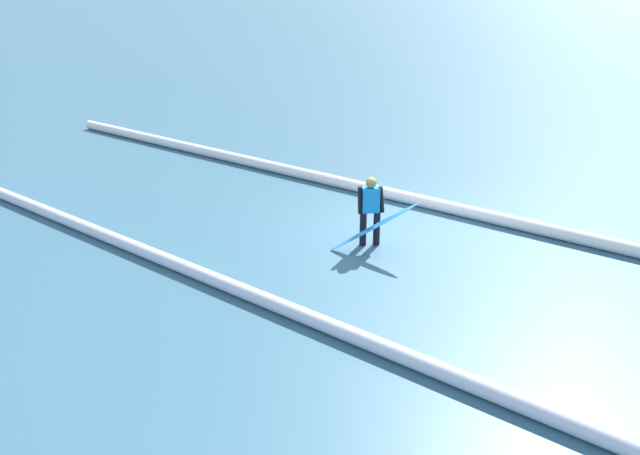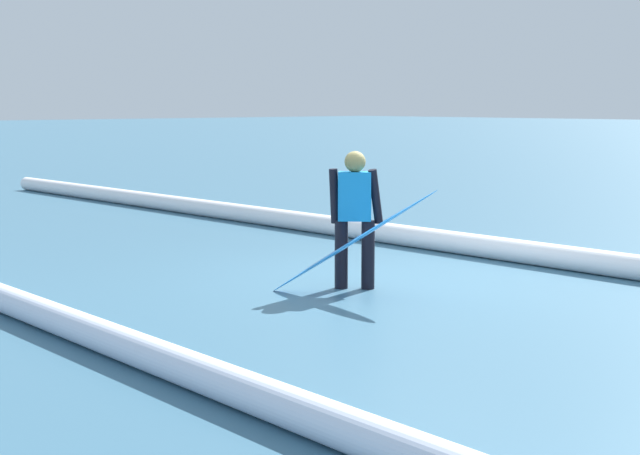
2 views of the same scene
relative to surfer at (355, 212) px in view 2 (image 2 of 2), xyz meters
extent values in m
plane|color=#39657F|center=(-0.04, -0.68, -0.81)|extent=(190.72, 190.72, 0.00)
cylinder|color=black|center=(-0.10, -0.09, -0.45)|extent=(0.14, 0.14, 0.72)
cylinder|color=black|center=(0.10, 0.09, -0.45)|extent=(0.14, 0.14, 0.72)
cube|color=#198CD8|center=(0.00, 0.00, 0.16)|extent=(0.39, 0.38, 0.51)
sphere|color=#928750|center=(0.00, 0.00, 0.52)|extent=(0.22, 0.22, 0.22)
cylinder|color=black|center=(-0.16, -0.15, 0.16)|extent=(0.09, 0.19, 0.57)
cylinder|color=black|center=(0.16, 0.15, 0.16)|extent=(0.09, 0.12, 0.57)
ellipsoid|color=#268CE5|center=(-0.28, 0.30, -0.26)|extent=(1.63, 1.05, 1.13)
ellipsoid|color=blue|center=(-0.28, 0.30, -0.25)|extent=(1.26, 0.75, 0.91)
cylinder|color=white|center=(0.67, -2.61, -0.67)|extent=(24.89, 0.39, 0.29)
cylinder|color=white|center=(-1.32, 3.28, -0.68)|extent=(21.56, 0.86, 0.26)
camera|label=1|loc=(-6.65, 10.56, 4.63)|focal=37.27mm
camera|label=2|loc=(-6.98, 6.90, 1.12)|focal=53.31mm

